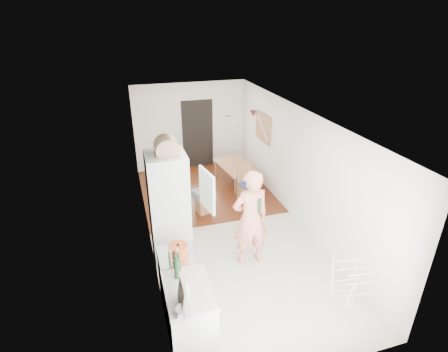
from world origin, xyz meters
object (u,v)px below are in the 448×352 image
person (251,210)px  drying_rack (352,289)px  stool (203,205)px  dining_chair (248,184)px  dining_table (237,176)px

person → drying_rack: person is taller
stool → dining_chair: bearing=11.2°
person → stool: bearing=-81.5°
dining_table → stool: 1.78m
dining_table → drying_rack: drying_rack is taller
dining_chair → stool: bearing=177.9°
dining_table → stool: (-1.25, -1.27, -0.02)m
dining_chair → stool: dining_chair is taller
dining_chair → drying_rack: dining_chair is taller
person → stool: person is taller
dining_chair → stool: 1.23m
dining_chair → drying_rack: size_ratio=1.05×
person → drying_rack: size_ratio=2.48×
dining_table → dining_chair: bearing=168.5°
stool → drying_rack: size_ratio=0.44×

